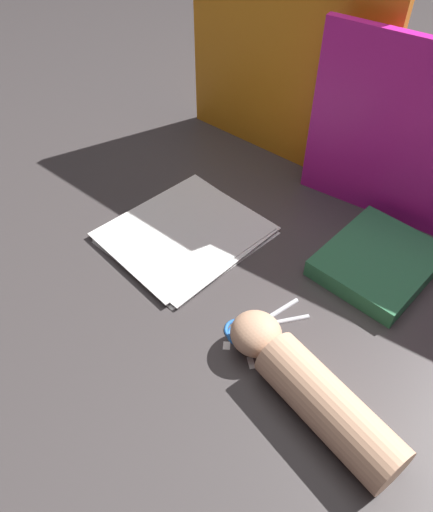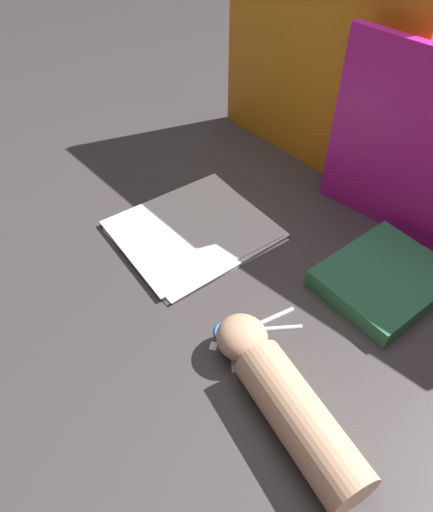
{
  "view_description": "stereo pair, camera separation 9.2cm",
  "coord_description": "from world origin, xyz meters",
  "px_view_note": "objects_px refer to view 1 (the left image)",
  "views": [
    {
      "loc": [
        0.45,
        -0.48,
        0.72
      ],
      "look_at": [
        -0.0,
        -0.02,
        0.06
      ],
      "focal_mm": 35.0,
      "sensor_mm": 36.0,
      "label": 1
    },
    {
      "loc": [
        0.51,
        -0.41,
        0.72
      ],
      "look_at": [
        -0.0,
        -0.02,
        0.06
      ],
      "focal_mm": 35.0,
      "sensor_mm": 36.0,
      "label": 2
    }
  ],
  "objects_px": {
    "paper_stack": "(186,234)",
    "book_closed": "(378,262)",
    "hand_forearm": "(311,390)",
    "scissors": "(253,326)"
  },
  "relations": [
    {
      "from": "book_closed",
      "to": "hand_forearm",
      "type": "relative_size",
      "value": 0.67
    },
    {
      "from": "paper_stack",
      "to": "book_closed",
      "type": "xyz_separation_m",
      "value": [
        0.33,
        0.2,
        0.01
      ]
    },
    {
      "from": "paper_stack",
      "to": "scissors",
      "type": "xyz_separation_m",
      "value": [
        0.26,
        -0.08,
        -0.0
      ]
    },
    {
      "from": "paper_stack",
      "to": "hand_forearm",
      "type": "xyz_separation_m",
      "value": [
        0.42,
        -0.12,
        0.03
      ]
    },
    {
      "from": "scissors",
      "to": "hand_forearm",
      "type": "bearing_deg",
      "value": -16.57
    },
    {
      "from": "book_closed",
      "to": "hand_forearm",
      "type": "bearing_deg",
      "value": -76.16
    },
    {
      "from": "hand_forearm",
      "to": "scissors",
      "type": "bearing_deg",
      "value": 163.43
    },
    {
      "from": "hand_forearm",
      "to": "book_closed",
      "type": "bearing_deg",
      "value": 103.84
    },
    {
      "from": "paper_stack",
      "to": "hand_forearm",
      "type": "height_order",
      "value": "hand_forearm"
    },
    {
      "from": "paper_stack",
      "to": "book_closed",
      "type": "distance_m",
      "value": 0.39
    }
  ]
}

